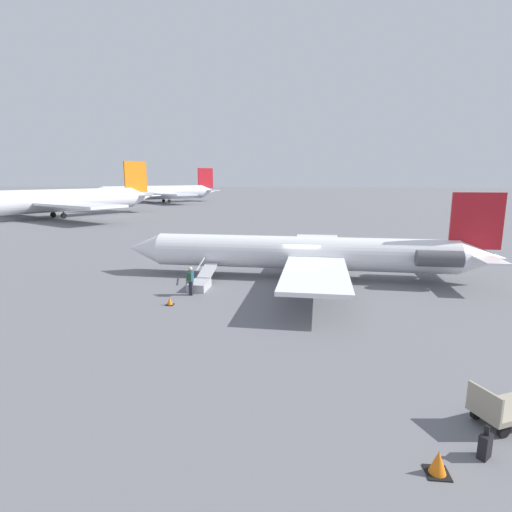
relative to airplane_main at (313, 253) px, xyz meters
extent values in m
plane|color=slate|center=(0.82, -0.05, -1.80)|extent=(600.00, 600.00, 0.00)
cylinder|color=white|center=(0.82, -0.05, -0.02)|extent=(20.75, 3.50, 2.29)
cone|color=white|center=(12.39, -0.73, -0.02)|extent=(2.65, 2.39, 2.25)
cone|color=white|center=(-10.97, 0.65, -0.02)|extent=(3.11, 2.42, 2.25)
cube|color=red|center=(-10.38, 0.61, 2.39)|extent=(3.22, 0.37, 3.67)
cube|color=white|center=(-10.70, 0.63, 0.21)|extent=(1.75, 6.49, 0.11)
cube|color=white|center=(0.11, 5.49, -0.20)|extent=(4.17, 8.87, 0.23)
cube|color=white|center=(-0.53, -5.46, -0.20)|extent=(4.17, 8.87, 0.23)
cylinder|color=#4C4C51|center=(-7.74, 2.07, 0.15)|extent=(2.81, 1.19, 1.03)
cylinder|color=#4C4C51|center=(-7.93, -1.15, 0.15)|extent=(2.81, 1.19, 1.03)
cylinder|color=black|center=(7.52, -0.44, -1.52)|extent=(0.58, 0.18, 0.57)
cylinder|color=#4C4C51|center=(7.52, -0.44, -1.14)|extent=(0.10, 0.10, 0.18)
cylinder|color=black|center=(-1.18, 1.10, -1.52)|extent=(0.58, 0.18, 0.57)
cylinder|color=#4C4C51|center=(-1.18, 1.10, -1.14)|extent=(0.10, 0.10, 0.18)
cylinder|color=black|center=(-1.30, -0.96, -1.52)|extent=(0.58, 0.18, 0.57)
cylinder|color=#4C4C51|center=(-1.30, -0.96, -1.14)|extent=(0.10, 0.10, 0.18)
cylinder|color=silver|center=(44.99, -35.98, 1.26)|extent=(22.86, 35.70, 3.95)
cone|color=silver|center=(33.99, -55.07, 1.26)|extent=(5.92, 6.38, 3.87)
cube|color=orange|center=(34.50, -54.18, 5.41)|extent=(3.04, 4.95, 6.32)
cube|color=silver|center=(34.23, -54.66, 1.66)|extent=(10.77, 7.58, 0.20)
cube|color=silver|center=(35.22, -32.60, 0.97)|extent=(17.32, 13.64, 0.40)
cube|color=silver|center=(52.81, -42.73, 0.97)|extent=(17.32, 13.64, 0.40)
cylinder|color=black|center=(41.51, -38.46, -1.31)|extent=(0.70, 0.97, 0.98)
cylinder|color=#2D2D33|center=(41.51, -38.46, -0.67)|extent=(0.18, 0.18, 0.31)
cylinder|color=black|center=(44.59, -40.24, -1.31)|extent=(0.70, 0.97, 0.98)
cylinder|color=#2D2D33|center=(44.59, -40.24, -0.67)|extent=(0.18, 0.18, 0.31)
cylinder|color=silver|center=(40.67, -83.62, 1.16)|extent=(23.94, 24.55, 3.81)
cone|color=silver|center=(52.73, -71.17, 1.16)|extent=(5.60, 5.62, 3.74)
cone|color=silver|center=(28.34, -96.35, 1.16)|extent=(6.14, 6.16, 3.74)
cube|color=red|center=(29.03, -95.64, 5.16)|extent=(3.93, 4.05, 6.10)
cube|color=silver|center=(28.66, -96.02, 1.54)|extent=(9.27, 9.08, 0.19)
cube|color=silver|center=(33.64, -78.94, 0.87)|extent=(13.44, 13.29, 0.38)
cube|color=silver|center=(45.58, -90.50, 0.87)|extent=(13.44, 13.29, 0.38)
cylinder|color=black|center=(47.56, -76.51, -1.33)|extent=(0.83, 0.84, 0.94)
cylinder|color=gray|center=(47.56, -76.51, -0.71)|extent=(0.17, 0.17, 0.30)
cylinder|color=black|center=(37.32, -84.62, -1.33)|extent=(0.83, 0.84, 0.94)
cylinder|color=gray|center=(37.32, -84.62, -0.71)|extent=(0.17, 0.17, 0.30)
cylinder|color=black|center=(39.78, -87.01, -1.33)|extent=(0.83, 0.84, 0.94)
cylinder|color=gray|center=(39.78, -87.01, -0.71)|extent=(0.17, 0.17, 0.30)
cube|color=#B2B2B7|center=(7.25, 3.68, -1.55)|extent=(1.20, 1.86, 0.50)
cube|color=#B2B2B7|center=(7.13, 1.68, -1.03)|extent=(1.03, 2.28, 0.65)
cube|color=#B2B2B7|center=(7.58, 1.65, -0.53)|extent=(0.19, 2.21, 0.59)
cube|color=#23232D|center=(7.44, 4.94, -1.38)|extent=(0.22, 0.29, 0.85)
cylinder|color=#265972|center=(7.44, 4.94, -0.63)|extent=(0.36, 0.36, 0.65)
sphere|color=beige|center=(7.44, 4.94, -0.18)|extent=(0.24, 0.24, 0.24)
cube|color=#23472D|center=(7.46, 5.21, -0.59)|extent=(0.29, 0.20, 0.44)
cube|color=#9E937F|center=(-4.93, 16.56, -1.36)|extent=(2.46, 1.92, 0.16)
cube|color=#9E937F|center=(-3.97, 16.99, -0.93)|extent=(0.53, 1.03, 0.70)
cylinder|color=black|center=(-4.41, 17.28, -1.62)|extent=(0.38, 0.26, 0.36)
cylinder|color=black|center=(-4.04, 16.48, -1.62)|extent=(0.38, 0.26, 0.36)
cube|color=black|center=(-3.52, 18.18, -1.48)|extent=(0.41, 0.41, 0.64)
cube|color=black|center=(-3.52, 18.18, -1.04)|extent=(0.11, 0.11, 0.24)
cube|color=black|center=(8.13, 6.95, -1.79)|extent=(0.42, 0.42, 0.03)
cone|color=orange|center=(8.13, 6.95, -1.57)|extent=(0.32, 0.32, 0.46)
cube|color=black|center=(-2.17, 18.86, -1.79)|extent=(0.55, 0.55, 0.03)
cone|color=orange|center=(-2.17, 18.86, -1.50)|extent=(0.42, 0.42, 0.60)
camera|label=1|loc=(1.31, 27.56, 5.09)|focal=28.00mm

